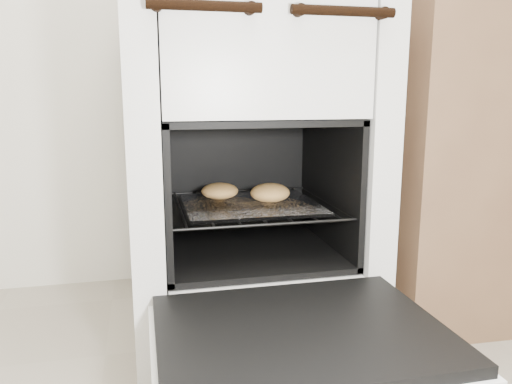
{
  "coord_description": "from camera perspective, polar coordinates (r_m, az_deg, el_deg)",
  "views": [
    {
      "loc": [
        -0.22,
        -0.15,
        0.64
      ],
      "look_at": [
        0.05,
        1.02,
        0.4
      ],
      "focal_mm": 35.0,
      "sensor_mm": 36.0,
      "label": 1
    }
  ],
  "objects": [
    {
      "name": "stove",
      "position": [
        1.36,
        -1.4,
        3.26
      ],
      "size": [
        0.6,
        0.67,
        0.92
      ],
      "color": "silver",
      "rests_on": "ground"
    },
    {
      "name": "oven_door",
      "position": [
        0.96,
        5.08,
        -16.06
      ],
      "size": [
        0.54,
        0.42,
        0.04
      ],
      "color": "black",
      "rests_on": "stove"
    },
    {
      "name": "oven_rack",
      "position": [
        1.31,
        -0.79,
        -1.53
      ],
      "size": [
        0.44,
        0.42,
        0.01
      ],
      "color": "black",
      "rests_on": "stove"
    },
    {
      "name": "foil_sheet",
      "position": [
        1.29,
        -0.6,
        -1.46
      ],
      "size": [
        0.34,
        0.3,
        0.01
      ],
      "primitive_type": "cube",
      "color": "white",
      "rests_on": "oven_rack"
    },
    {
      "name": "baked_rolls",
      "position": [
        1.32,
        -0.22,
        -0.01
      ],
      "size": [
        0.25,
        0.2,
        0.05
      ],
      "color": "#E39D5B",
      "rests_on": "foil_sheet"
    }
  ]
}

